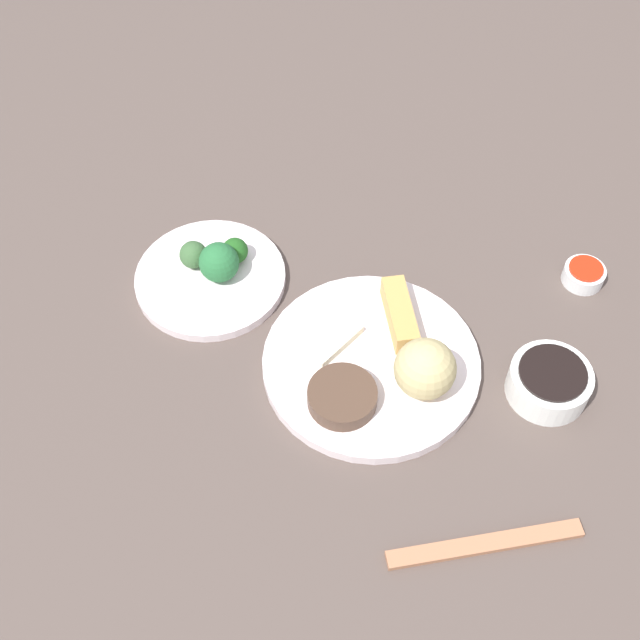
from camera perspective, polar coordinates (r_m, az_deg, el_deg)
The scene contains 15 objects.
tabletop at distance 1.07m, azimuth 3.40°, elevation -2.92°, with size 2.20×2.20×0.02m, color #51443D.
main_plate at distance 1.05m, azimuth 3.56°, elevation -3.04°, with size 0.28×0.28×0.02m, color white.
rice_scoop at distance 0.99m, azimuth 7.29°, elevation -3.38°, with size 0.08×0.08×0.08m, color tan.
spring_roll at distance 1.07m, azimuth 5.55°, elevation 0.41°, with size 0.10×0.03×0.03m, color tan.
crab_rangoon_wonton at distance 1.05m, azimuth 0.22°, elevation -0.90°, with size 0.07×0.08×0.01m, color beige.
stir_fry_heap at distance 1.00m, azimuth 1.56°, elevation -5.34°, with size 0.09×0.09×0.02m, color #4A3527.
broccoli_plate at distance 1.14m, azimuth -7.60°, elevation 2.89°, with size 0.21×0.21×0.01m, color white.
broccoli_floret_0 at distance 1.11m, azimuth -7.02°, elevation 3.99°, with size 0.05×0.05×0.05m, color #276937.
broccoli_floret_1 at distance 1.14m, azimuth -8.77°, elevation 4.50°, with size 0.04×0.04×0.04m, color #3A6035.
broccoli_floret_2 at distance 1.13m, azimuth -5.92°, elevation 4.81°, with size 0.04×0.04×0.04m, color #20581D.
soy_sauce_bowl at distance 1.05m, azimuth 15.58°, elevation -4.21°, with size 0.10×0.10×0.04m, color white.
soy_sauce_bowl_liquid at distance 1.03m, azimuth 15.86°, elevation -3.54°, with size 0.08×0.08×0.00m, color black.
sauce_ramekin_sweet_and_sour at distance 1.18m, azimuth 17.81°, elevation 2.99°, with size 0.06×0.06×0.02m, color white.
sauce_ramekin_sweet_and_sour_liquid at distance 1.17m, azimuth 17.98°, elevation 3.42°, with size 0.05×0.05×0.00m, color red.
chopsticks_pair at distance 0.96m, azimuth 11.38°, elevation -14.99°, with size 0.22×0.02×0.01m, color #AC714E.
Camera 1 is at (0.28, -0.53, 0.90)m, focal length 46.14 mm.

